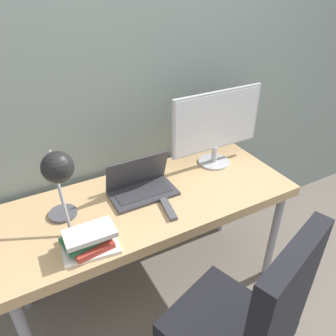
% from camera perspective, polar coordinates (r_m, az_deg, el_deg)
% --- Properties ---
extents(ground_plane, '(12.00, 12.00, 0.00)m').
position_cam_1_polar(ground_plane, '(2.20, 1.52, -26.28)').
color(ground_plane, '#70665B').
extents(wall_back, '(8.00, 0.05, 2.60)m').
position_cam_1_polar(wall_back, '(1.90, -9.19, 14.22)').
color(wall_back, gray).
rests_on(wall_back, ground_plane).
extents(desk, '(1.63, 0.66, 0.77)m').
position_cam_1_polar(desk, '(1.85, -3.28, -6.86)').
color(desk, tan).
rests_on(desk, ground_plane).
extents(laptop, '(0.36, 0.21, 0.21)m').
position_cam_1_polar(laptop, '(1.83, -4.67, -3.15)').
color(laptop, '#38383D').
rests_on(laptop, desk).
extents(monitor, '(0.61, 0.20, 0.48)m').
position_cam_1_polar(monitor, '(2.02, 8.48, 7.48)').
color(monitor, '#B7B7BC').
rests_on(monitor, desk).
extents(desk_lamp, '(0.14, 0.31, 0.45)m').
position_cam_1_polar(desk_lamp, '(1.47, -18.55, -1.07)').
color(desk_lamp, '#4C4C51').
rests_on(desk_lamp, desk).
extents(office_chair, '(0.63, 0.63, 1.11)m').
position_cam_1_polar(office_chair, '(1.54, 13.57, -24.94)').
color(office_chair, black).
rests_on(office_chair, ground_plane).
extents(book_stack, '(0.27, 0.23, 0.11)m').
position_cam_1_polar(book_stack, '(1.54, -13.58, -11.93)').
color(book_stack, silver).
rests_on(book_stack, desk).
extents(tv_remote, '(0.07, 0.18, 0.02)m').
position_cam_1_polar(tv_remote, '(1.72, 0.04, -7.13)').
color(tv_remote, '#4C4C51').
rests_on(tv_remote, desk).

